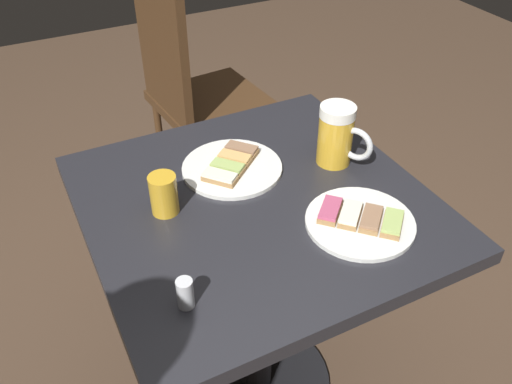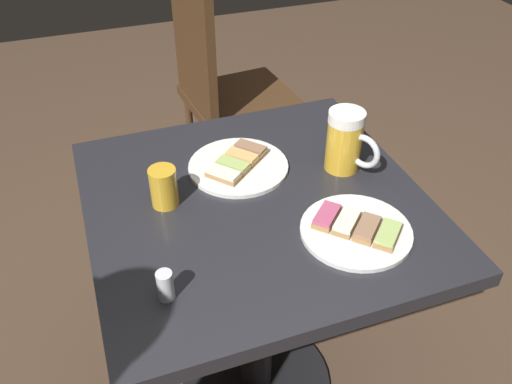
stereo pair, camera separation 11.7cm
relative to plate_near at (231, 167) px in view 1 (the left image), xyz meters
name	(u,v)px [view 1 (the left image)]	position (x,y,z in m)	size (l,w,h in m)	color
ground_plane	(256,382)	(-0.12, 0.00, -0.72)	(6.00, 6.00, 0.00)	#4C3828
cafe_table	(256,250)	(-0.12, 0.00, -0.17)	(0.73, 0.73, 0.71)	black
plate_near	(231,167)	(0.00, 0.00, 0.00)	(0.24, 0.24, 0.03)	white
plate_far	(360,221)	(-0.30, -0.16, 0.00)	(0.23, 0.23, 0.03)	white
beer_mug	(337,136)	(-0.08, -0.24, 0.07)	(0.13, 0.09, 0.15)	gold
beer_glass_small	(164,194)	(-0.07, 0.19, 0.04)	(0.06, 0.06, 0.09)	gold
salt_shaker	(185,293)	(-0.34, 0.24, 0.02)	(0.03, 0.03, 0.06)	silver
cafe_chair	(193,88)	(0.71, -0.17, -0.16)	(0.41, 0.41, 0.97)	#472D19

